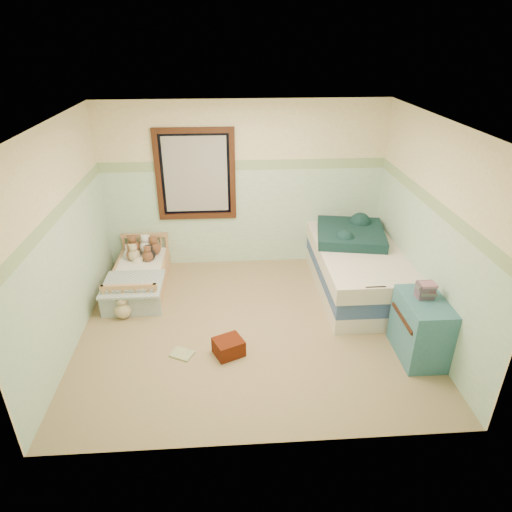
{
  "coord_description": "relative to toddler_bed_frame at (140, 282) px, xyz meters",
  "views": [
    {
      "loc": [
        -0.25,
        -4.62,
        3.33
      ],
      "look_at": [
        0.09,
        0.35,
        0.81
      ],
      "focal_mm": 31.31,
      "sensor_mm": 36.0,
      "label": 1
    }
  ],
  "objects": [
    {
      "name": "plush_floor_cream",
      "position": [
        -0.04,
        0.25,
        0.03
      ],
      "size": [
        0.25,
        0.25,
        0.25
      ],
      "primitive_type": "sphere",
      "color": "silver",
      "rests_on": "floor"
    },
    {
      "name": "extra_plush_3",
      "position": [
        -0.14,
        0.3,
        0.3
      ],
      "size": [
        0.17,
        0.17,
        0.17
      ],
      "primitive_type": "sphere",
      "color": "brown",
      "rests_on": "toddler_mattress"
    },
    {
      "name": "wall_left",
      "position": [
        -0.56,
        -1.05,
        1.16
      ],
      "size": [
        0.04,
        3.6,
        2.5
      ],
      "primitive_type": "cube",
      "color": "beige",
      "rests_on": "floor"
    },
    {
      "name": "window_blinds",
      "position": [
        0.84,
        0.72,
        1.36
      ],
      "size": [
        0.92,
        0.01,
        1.12
      ],
      "primitive_type": "cube",
      "color": "#AEAEA6",
      "rests_on": "window_frame"
    },
    {
      "name": "twin_boxspring",
      "position": [
        3.09,
        -0.23,
        0.24
      ],
      "size": [
        1.09,
        2.18,
        0.22
      ],
      "primitive_type": "cube",
      "color": "navy",
      "rests_on": "twin_bed_frame"
    },
    {
      "name": "plush_bed_tan",
      "position": [
        -0.1,
        0.28,
        0.3
      ],
      "size": [
        0.18,
        0.18,
        0.18
      ],
      "primitive_type": "sphere",
      "color": "#C4B288",
      "rests_on": "toddler_mattress"
    },
    {
      "name": "toddler_mattress",
      "position": [
        0.0,
        0.0,
        0.15
      ],
      "size": [
        0.66,
        1.37,
        0.12
      ],
      "primitive_type": "cube",
      "color": "white",
      "rests_on": "toddler_bed_frame"
    },
    {
      "name": "toddler_bed_frame",
      "position": [
        0.0,
        0.0,
        0.0
      ],
      "size": [
        0.72,
        1.44,
        0.18
      ],
      "primitive_type": "cube",
      "color": "#9C6C41",
      "rests_on": "floor"
    },
    {
      "name": "ceiling",
      "position": [
        1.54,
        -1.05,
        2.42
      ],
      "size": [
        4.2,
        3.6,
        0.02
      ],
      "primitive_type": "cube",
      "color": "white",
      "rests_on": "wall_back"
    },
    {
      "name": "extra_plush_0",
      "position": [
        -0.17,
        0.33,
        0.29
      ],
      "size": [
        0.16,
        0.16,
        0.16
      ],
      "primitive_type": "sphere",
      "color": "white",
      "rests_on": "toddler_mattress"
    },
    {
      "name": "floor_book",
      "position": [
        0.72,
        -1.56,
        -0.08
      ],
      "size": [
        0.3,
        0.28,
        0.02
      ],
      "primitive_type": "cube",
      "rotation": [
        0.0,
        0.0,
        -0.49
      ],
      "color": "yellow",
      "rests_on": "floor"
    },
    {
      "name": "extra_plush_4",
      "position": [
        -0.12,
        0.3,
        0.3
      ],
      "size": [
        0.17,
        0.17,
        0.17
      ],
      "primitive_type": "sphere",
      "color": "#C4B288",
      "rests_on": "toddler_mattress"
    },
    {
      "name": "plush_bed_brown",
      "position": [
        -0.15,
        0.5,
        0.32
      ],
      "size": [
        0.21,
        0.21,
        0.21
      ],
      "primitive_type": "sphere",
      "color": "brown",
      "rests_on": "toddler_mattress"
    },
    {
      "name": "window_frame",
      "position": [
        0.84,
        0.71,
        1.36
      ],
      "size": [
        1.16,
        0.06,
        1.36
      ],
      "primitive_type": "cube",
      "color": "black",
      "rests_on": "wall_back"
    },
    {
      "name": "border_strip",
      "position": [
        1.54,
        0.74,
        1.48
      ],
      "size": [
        4.2,
        0.01,
        0.15
      ],
      "primitive_type": "cube",
      "color": "#508257",
      "rests_on": "wall_back"
    },
    {
      "name": "extra_plush_1",
      "position": [
        0.11,
        0.25,
        0.29
      ],
      "size": [
        0.16,
        0.16,
        0.16
      ],
      "primitive_type": "sphere",
      "color": "brown",
      "rests_on": "toddler_mattress"
    },
    {
      "name": "plush_bed_dark",
      "position": [
        0.13,
        0.28,
        0.3
      ],
      "size": [
        0.17,
        0.17,
        0.17
      ],
      "primitive_type": "sphere",
      "color": "black",
      "rests_on": "toddler_mattress"
    },
    {
      "name": "red_pillow",
      "position": [
        1.25,
        -1.57,
        0.01
      ],
      "size": [
        0.4,
        0.38,
        0.2
      ],
      "primitive_type": "cube",
      "rotation": [
        0.0,
        0.0,
        0.42
      ],
      "color": "maroon",
      "rests_on": "floor"
    },
    {
      "name": "patchwork_quilt",
      "position": [
        0.0,
        -0.45,
        0.23
      ],
      "size": [
        0.78,
        0.72,
        0.03
      ],
      "primitive_type": "cube",
      "color": "#6387C0",
      "rests_on": "toddler_mattress"
    },
    {
      "name": "wainscot_mint",
      "position": [
        1.54,
        0.74,
        0.66
      ],
      "size": [
        4.2,
        0.01,
        1.5
      ],
      "primitive_type": "cube",
      "color": "#9AC7A7",
      "rests_on": "floor"
    },
    {
      "name": "plush_floor_tan",
      "position": [
        -0.09,
        -0.75,
        0.02
      ],
      "size": [
        0.22,
        0.22,
        0.22
      ],
      "primitive_type": "sphere",
      "color": "#C4B288",
      "rests_on": "floor"
    },
    {
      "name": "wall_front",
      "position": [
        1.54,
        -2.85,
        1.16
      ],
      "size": [
        4.2,
        0.04,
        2.5
      ],
      "primitive_type": "cube",
      "color": "beige",
      "rests_on": "floor"
    },
    {
      "name": "floor",
      "position": [
        1.54,
        -1.05,
        -0.1
      ],
      "size": [
        4.2,
        3.6,
        0.02
      ],
      "primitive_type": "cube",
      "color": "brown",
      "rests_on": "ground"
    },
    {
      "name": "plush_bed_white",
      "position": [
        0.05,
        0.5,
        0.32
      ],
      "size": [
        0.21,
        0.21,
        0.21
      ],
      "primitive_type": "sphere",
      "color": "white",
      "rests_on": "toddler_mattress"
    },
    {
      "name": "teal_blanket",
      "position": [
        3.04,
        0.07,
        0.64
      ],
      "size": [
        1.09,
        1.13,
        0.14
      ],
      "primitive_type": "cube",
      "rotation": [
        0.0,
        0.0,
        -0.18
      ],
      "color": "black",
      "rests_on": "twin_mattress"
    },
    {
      "name": "wall_back",
      "position": [
        1.54,
        0.75,
        1.16
      ],
      "size": [
        4.2,
        0.04,
        2.5
      ],
      "primitive_type": "cube",
      "color": "beige",
      "rests_on": "floor"
    },
    {
      "name": "twin_bed_frame",
      "position": [
        3.09,
        -0.23,
        0.02
      ],
      "size": [
        1.09,
        2.18,
        0.22
      ],
      "primitive_type": "cube",
      "color": "silver",
      "rests_on": "floor"
    },
    {
      "name": "book_stack",
      "position": [
        3.4,
        -1.66,
        0.72
      ],
      "size": [
        0.18,
        0.14,
        0.18
      ],
      "primitive_type": "cube",
      "rotation": [
        0.0,
        0.0,
        0.0
      ],
      "color": "brown",
      "rests_on": "dresser"
    },
    {
      "name": "extra_plush_2",
      "position": [
        0.17,
        0.46,
        0.31
      ],
      "size": [
        0.2,
        0.2,
        0.2
      ],
      "primitive_type": "sphere",
      "color": "brown",
      "rests_on": "toddler_mattress"
    },
    {
      "name": "dresser",
      "position": [
        3.4,
        -1.73,
        0.27
      ],
      "size": [
        0.46,
        0.73,
        0.73
      ],
      "primitive_type": "cube",
      "color": "#335C73",
      "rests_on": "floor"
    },
    {
      "name": "wall_right",
      "position": [
        3.64,
        -1.05,
        1.16
      ],
      "size": [
        0.04,
        3.6,
        2.5
      ],
      "primitive_type": "cube",
      "color": "beige",
      "rests_on": "floor"
    },
    {
      "name": "twin_mattress",
      "position": [
        3.09,
        -0.23,
        0.46
      ],
      "size": [
        1.13,
        2.22,
        0.22
      ],
      "primitive_type": "cube",
      "color": "beige",
      "rests_on": "twin_boxspring"
    }
  ]
}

